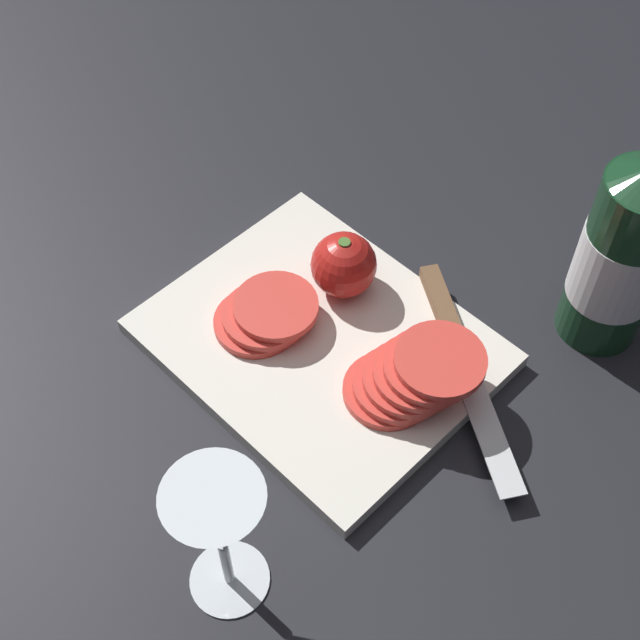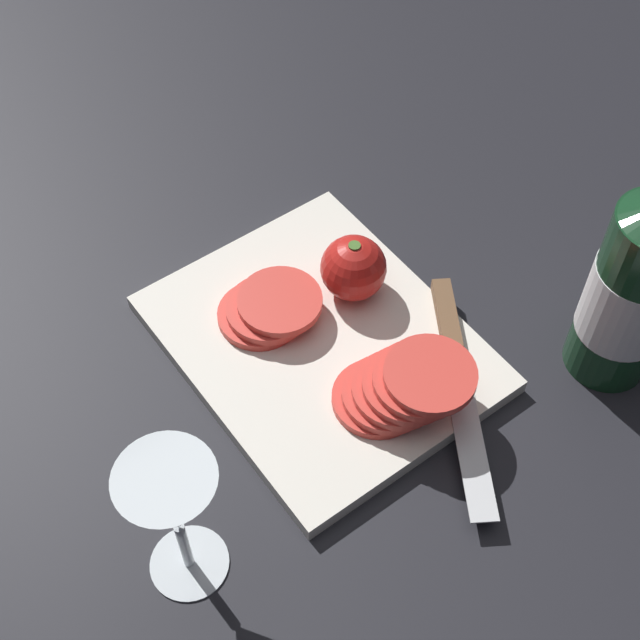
% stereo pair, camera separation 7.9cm
% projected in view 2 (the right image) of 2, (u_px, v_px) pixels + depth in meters
% --- Properties ---
extents(ground_plane, '(3.00, 3.00, 0.00)m').
position_uv_depth(ground_plane, '(302.00, 349.00, 0.91)').
color(ground_plane, black).
extents(cutting_board, '(0.32, 0.26, 0.02)m').
position_uv_depth(cutting_board, '(320.00, 343.00, 0.90)').
color(cutting_board, silver).
rests_on(cutting_board, ground_plane).
extents(wine_bottle, '(0.08, 0.08, 0.33)m').
position_uv_depth(wine_bottle, '(635.00, 288.00, 0.81)').
color(wine_bottle, '#14381E').
rests_on(wine_bottle, ground_plane).
extents(wine_glass, '(0.08, 0.08, 0.16)m').
position_uv_depth(wine_glass, '(173.00, 507.00, 0.68)').
color(wine_glass, silver).
rests_on(wine_glass, ground_plane).
extents(whole_tomato, '(0.07, 0.07, 0.07)m').
position_uv_depth(whole_tomato, '(353.00, 268.00, 0.91)').
color(whole_tomato, red).
rests_on(whole_tomato, cutting_board).
extents(knife, '(0.24, 0.16, 0.01)m').
position_uv_depth(knife, '(453.00, 348.00, 0.88)').
color(knife, silver).
rests_on(knife, cutting_board).
extents(tomato_slice_stack_near, '(0.10, 0.10, 0.03)m').
position_uv_depth(tomato_slice_stack_near, '(268.00, 309.00, 0.90)').
color(tomato_slice_stack_near, '#D63D33').
rests_on(tomato_slice_stack_near, cutting_board).
extents(tomato_slice_stack_far, '(0.12, 0.12, 0.05)m').
position_uv_depth(tomato_slice_stack_far, '(403.00, 387.00, 0.83)').
color(tomato_slice_stack_far, '#D63D33').
rests_on(tomato_slice_stack_far, cutting_board).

